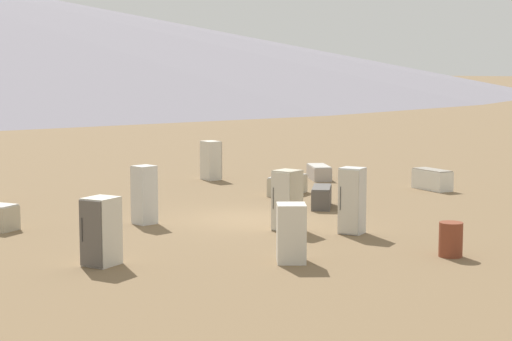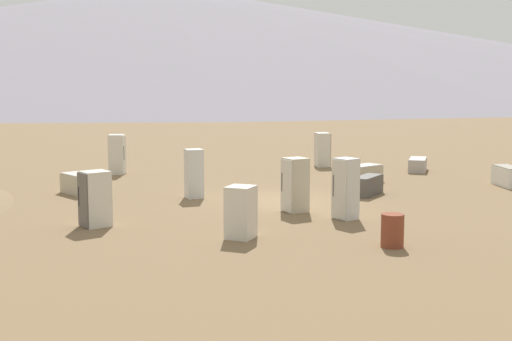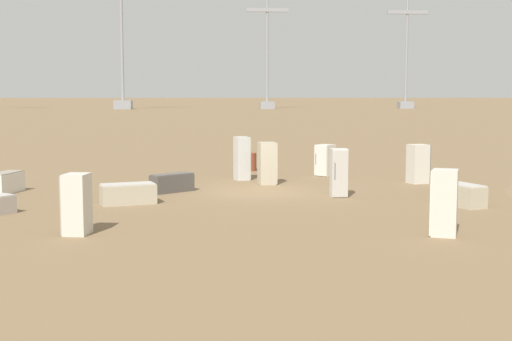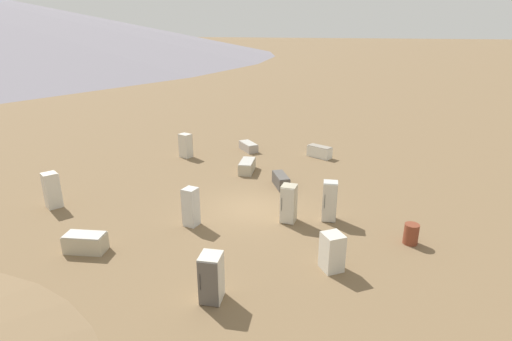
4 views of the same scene
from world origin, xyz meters
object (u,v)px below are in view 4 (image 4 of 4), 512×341
object	(u,v)px
discarded_fridge_5	(191,207)
discarded_fridge_8	(319,152)
discarded_fridge_3	(85,243)
discarded_fridge_10	(289,204)
discarded_fridge_0	(186,146)
discarded_fridge_9	(330,201)
discarded_fridge_7	(52,190)
discarded_fridge_11	(332,252)
discarded_fridge_6	(247,166)
discarded_fridge_4	(281,181)
discarded_fridge_1	(248,147)
discarded_fridge_2	(211,278)
rusty_barrel	(411,234)

from	to	relation	value
discarded_fridge_5	discarded_fridge_8	world-z (taller)	discarded_fridge_5
discarded_fridge_3	discarded_fridge_10	bearing A→B (deg)	114.15
discarded_fridge_0	discarded_fridge_9	size ratio (longest dim) A/B	0.87
discarded_fridge_7	discarded_fridge_11	distance (m)	13.81
discarded_fridge_5	discarded_fridge_6	distance (m)	7.56
discarded_fridge_4	discarded_fridge_6	size ratio (longest dim) A/B	0.86
discarded_fridge_1	discarded_fridge_9	distance (m)	11.95
discarded_fridge_2	discarded_fridge_6	world-z (taller)	discarded_fridge_2
discarded_fridge_3	discarded_fridge_4	bearing A→B (deg)	136.99
discarded_fridge_3	discarded_fridge_6	world-z (taller)	discarded_fridge_3
discarded_fridge_3	discarded_fridge_4	distance (m)	10.65
discarded_fridge_1	discarded_fridge_6	world-z (taller)	discarded_fridge_6
discarded_fridge_3	rusty_barrel	size ratio (longest dim) A/B	2.01
discarded_fridge_5	discarded_fridge_6	size ratio (longest dim) A/B	0.89
discarded_fridge_5	discarded_fridge_10	size ratio (longest dim) A/B	1.01
discarded_fridge_7	discarded_fridge_4	bearing A→B (deg)	62.27
discarded_fridge_1	discarded_fridge_11	size ratio (longest dim) A/B	1.32
discarded_fridge_7	discarded_fridge_0	bearing A→B (deg)	106.82
discarded_fridge_5	discarded_fridge_6	world-z (taller)	discarded_fridge_5
discarded_fridge_3	discarded_fridge_8	world-z (taller)	discarded_fridge_8
discarded_fridge_10	rusty_barrel	distance (m)	5.25
discarded_fridge_7	discarded_fridge_1	bearing A→B (deg)	94.99
discarded_fridge_0	discarded_fridge_8	bearing A→B (deg)	36.55
discarded_fridge_0	discarded_fridge_5	world-z (taller)	discarded_fridge_5
discarded_fridge_10	discarded_fridge_9	bearing A→B (deg)	-157.64
discarded_fridge_7	discarded_fridge_8	distance (m)	16.51
discarded_fridge_8	rusty_barrel	bearing A→B (deg)	-128.27
discarded_fridge_2	rusty_barrel	xyz separation A→B (m)	(-6.72, 5.23, -0.38)
discarded_fridge_7	discarded_fridge_9	size ratio (longest dim) A/B	0.94
discarded_fridge_1	discarded_fridge_7	xyz separation A→B (m)	(13.04, -3.89, 0.58)
discarded_fridge_5	discarded_fridge_2	bearing A→B (deg)	-137.94
discarded_fridge_1	discarded_fridge_3	distance (m)	15.33
discarded_fridge_4	discarded_fridge_1	bearing A→B (deg)	93.51
discarded_fridge_8	discarded_fridge_7	bearing A→B (deg)	162.31
discarded_fridge_10	discarded_fridge_11	distance (m)	4.07
discarded_fridge_6	discarded_fridge_7	bearing A→B (deg)	-141.90
discarded_fridge_3	discarded_fridge_10	size ratio (longest dim) A/B	0.99
discarded_fridge_9	discarded_fridge_11	bearing A→B (deg)	91.67
discarded_fridge_11	discarded_fridge_4	bearing A→B (deg)	79.34
discarded_fridge_2	discarded_fridge_4	size ratio (longest dim) A/B	0.95
discarded_fridge_7	discarded_fridge_9	xyz separation A→B (m)	(-4.76, 12.49, 0.05)
discarded_fridge_5	discarded_fridge_9	distance (m)	6.24
discarded_fridge_2	discarded_fridge_9	size ratio (longest dim) A/B	0.87
discarded_fridge_0	rusty_barrel	size ratio (longest dim) A/B	1.89
discarded_fridge_0	discarded_fridge_2	distance (m)	15.84
discarded_fridge_9	rusty_barrel	size ratio (longest dim) A/B	2.18
discarded_fridge_1	discarded_fridge_8	world-z (taller)	discarded_fridge_8
discarded_fridge_5	discarded_fridge_11	xyz separation A→B (m)	(0.56, 6.60, -0.17)
discarded_fridge_0	discarded_fridge_6	distance (m)	5.25
discarded_fridge_9	rusty_barrel	bearing A→B (deg)	154.23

